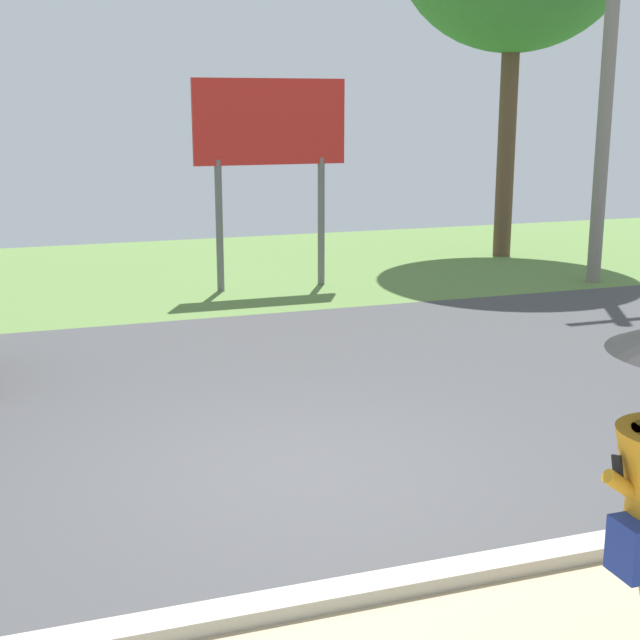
{
  "coord_description": "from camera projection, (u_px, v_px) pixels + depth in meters",
  "views": [
    {
      "loc": [
        -2.27,
        -6.89,
        3.1
      ],
      "look_at": [
        0.46,
        1.0,
        1.1
      ],
      "focal_mm": 50.92,
      "sensor_mm": 36.0,
      "label": 1
    }
  ],
  "objects": [
    {
      "name": "ground_plane",
      "position": [
        228.0,
        382.0,
        10.49
      ],
      "size": [
        40.0,
        22.0,
        0.2
      ],
      "color": "#424244"
    },
    {
      "name": "utility_pole",
      "position": [
        608.0,
        63.0,
        15.28
      ],
      "size": [
        1.8,
        0.24,
        7.16
      ],
      "color": "gray",
      "rests_on": "ground_plane"
    },
    {
      "name": "roadside_billboard",
      "position": [
        270.0,
        137.0,
        15.07
      ],
      "size": [
        2.6,
        0.12,
        3.5
      ],
      "color": "slate",
      "rests_on": "ground_plane"
    }
  ]
}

